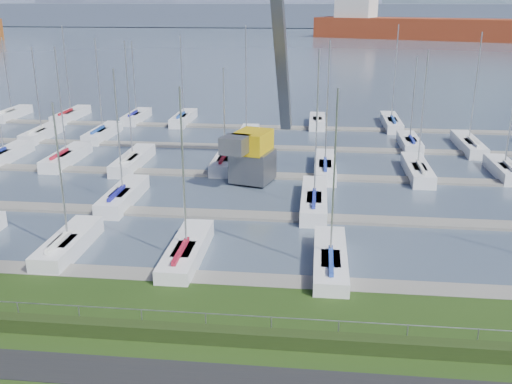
# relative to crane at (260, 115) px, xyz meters

# --- Properties ---
(path) EXTENTS (160.00, 2.00, 0.04)m
(path) POSITION_rel_crane_xyz_m (1.16, -28.42, -5.32)
(path) COLOR black
(path) RESTS_ON grass
(water) EXTENTS (800.00, 540.00, 0.20)m
(water) POSITION_rel_crane_xyz_m (1.16, 234.58, -5.73)
(water) COLOR #465467
(hedge) EXTENTS (80.00, 0.70, 0.70)m
(hedge) POSITION_rel_crane_xyz_m (1.16, -25.82, -4.98)
(hedge) COLOR #213011
(hedge) RESTS_ON grass
(fence) EXTENTS (80.00, 0.04, 0.04)m
(fence) POSITION_rel_crane_xyz_m (1.16, -25.42, -4.13)
(fence) COLOR gray
(fence) RESTS_ON grass
(foothill) EXTENTS (900.00, 80.00, 12.00)m
(foothill) POSITION_rel_crane_xyz_m (1.16, 304.58, 0.67)
(foothill) COLOR #465166
(foothill) RESTS_ON water
(docks) EXTENTS (90.00, 41.60, 0.25)m
(docks) POSITION_rel_crane_xyz_m (1.16, 0.58, -5.55)
(docks) COLOR slate
(docks) RESTS_ON water
(crane) EXTENTS (5.29, 13.46, 22.35)m
(crane) POSITION_rel_crane_xyz_m (0.00, 0.00, 0.00)
(crane) COLOR #57585E
(crane) RESTS_ON water
(cargo_ship_mid) EXTENTS (98.72, 50.82, 21.50)m
(cargo_ship_mid) POSITION_rel_crane_xyz_m (47.26, 186.76, -1.78)
(cargo_ship_mid) COLOR maroon
(cargo_ship_mid) RESTS_ON water
(sailboat_fleet) EXTENTS (74.67, 49.68, 12.67)m
(sailboat_fleet) POSITION_rel_crane_xyz_m (-1.85, 2.93, -0.02)
(sailboat_fleet) COLOR beige
(sailboat_fleet) RESTS_ON water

